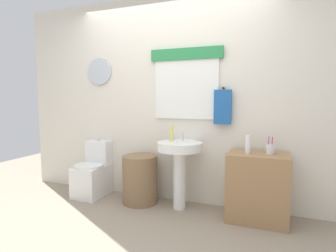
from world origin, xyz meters
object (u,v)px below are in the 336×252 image
(toilet, at_px, (94,174))
(laundry_hamper, at_px, (140,179))
(pedestal_sink, at_px, (180,158))
(toothbrush_cup, at_px, (270,149))
(soap_bottle, at_px, (172,134))
(wooden_cabinet, at_px, (258,187))
(lotion_bottle, at_px, (248,144))

(toilet, bearing_deg, laundry_hamper, -2.49)
(pedestal_sink, distance_m, toothbrush_cup, 1.01)
(laundry_hamper, height_order, soap_bottle, soap_bottle)
(wooden_cabinet, distance_m, toothbrush_cup, 0.43)
(laundry_hamper, xyz_separation_m, lotion_bottle, (1.30, -0.04, 0.53))
(toilet, height_order, wooden_cabinet, toilet)
(pedestal_sink, height_order, toothbrush_cup, toothbrush_cup)
(toothbrush_cup, bearing_deg, laundry_hamper, -179.24)
(toilet, xyz_separation_m, lotion_bottle, (2.03, -0.07, 0.54))
(laundry_hamper, bearing_deg, toothbrush_cup, 0.76)
(pedestal_sink, bearing_deg, wooden_cabinet, -0.00)
(lotion_bottle, xyz_separation_m, toothbrush_cup, (0.22, 0.06, -0.05))
(laundry_hamper, distance_m, toothbrush_cup, 1.60)
(toilet, distance_m, toothbrush_cup, 2.30)
(pedestal_sink, distance_m, lotion_bottle, 0.81)
(soap_bottle, bearing_deg, toothbrush_cup, -1.53)
(pedestal_sink, distance_m, wooden_cabinet, 0.92)
(wooden_cabinet, xyz_separation_m, toothbrush_cup, (0.11, 0.02, 0.42))
(soap_bottle, xyz_separation_m, toothbrush_cup, (1.12, -0.03, -0.11))
(lotion_bottle, bearing_deg, toothbrush_cup, 15.23)
(toilet, xyz_separation_m, pedestal_sink, (1.25, -0.03, 0.32))
(laundry_hamper, bearing_deg, soap_bottle, 7.00)
(laundry_hamper, xyz_separation_m, toothbrush_cup, (1.52, 0.02, 0.48))
(toilet, bearing_deg, lotion_bottle, -2.02)
(toilet, bearing_deg, soap_bottle, 0.94)
(toilet, height_order, toothbrush_cup, toothbrush_cup)
(toothbrush_cup, bearing_deg, soap_bottle, 178.47)
(lotion_bottle, bearing_deg, toilet, 177.98)
(laundry_hamper, relative_size, lotion_bottle, 3.07)
(toilet, bearing_deg, wooden_cabinet, -0.84)
(soap_bottle, bearing_deg, lotion_bottle, -5.74)
(toilet, relative_size, toothbrush_cup, 4.03)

